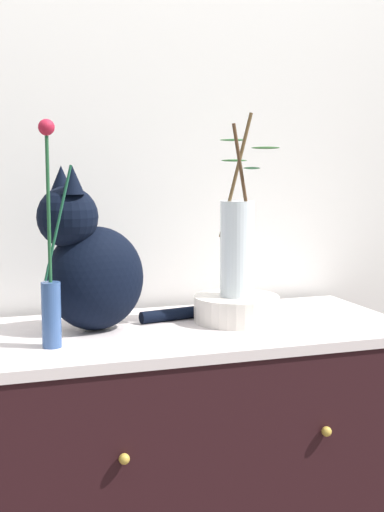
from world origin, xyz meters
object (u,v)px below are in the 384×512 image
Objects in this scene: bowl_porcelain at (236,309)px; vase_glass_clear at (237,244)px; vase_slim_green at (51,283)px; sideboard at (192,503)px; cat_sitting at (90,264)px.

vase_glass_clear is (0.00, 0.00, 0.17)m from bowl_porcelain.
vase_slim_green is 0.51m from vase_glass_clear.
sideboard is 2.31× the size of vase_glass_clear.
bowl_porcelain is 0.17m from vase_glass_clear.
cat_sitting reaches higher than bowl_porcelain.
sideboard is 0.52m from bowl_porcelain.
cat_sitting is at bearing 49.81° from vase_slim_green.
cat_sitting is at bearing 176.56° from bowl_porcelain.
bowl_porcelain is at bearing -3.44° from cat_sitting.
vase_slim_green is at bearing -167.30° from bowl_porcelain.
bowl_porcelain is (0.13, 0.02, 0.51)m from sideboard.
bowl_porcelain is (0.38, -0.02, -0.13)m from cat_sitting.
vase_glass_clear is at bearing -3.41° from cat_sitting.
vase_glass_clear reaches higher than vase_slim_green.
cat_sitting is 0.94× the size of vase_glass_clear.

